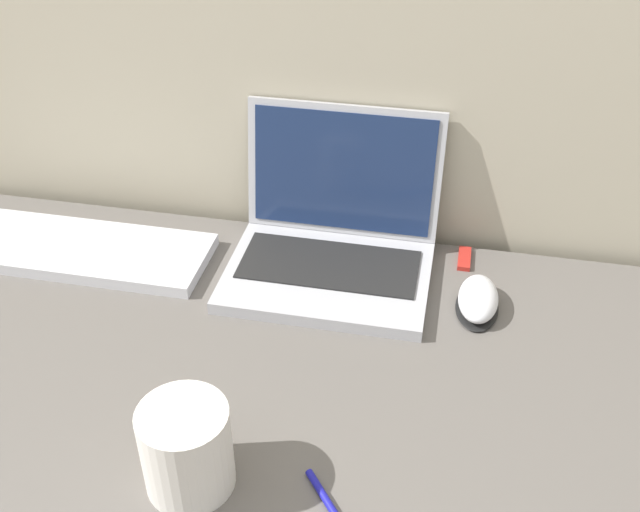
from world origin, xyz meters
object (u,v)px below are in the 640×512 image
object	(u,v)px
drink_cup	(186,447)
usb_stick	(464,259)
laptop	(332,238)
computer_mouse	(478,300)
external_keyboard	(81,250)

from	to	relation	value
drink_cup	usb_stick	distance (m)	0.58
laptop	usb_stick	size ratio (longest dim) A/B	5.28
laptop	drink_cup	size ratio (longest dim) A/B	2.82
laptop	computer_mouse	distance (m)	0.25
external_keyboard	drink_cup	bearing A→B (deg)	-50.01
computer_mouse	drink_cup	bearing A→B (deg)	-129.31
drink_cup	computer_mouse	world-z (taller)	drink_cup
drink_cup	computer_mouse	size ratio (longest dim) A/B	0.99
external_keyboard	usb_stick	xyz separation A→B (m)	(0.62, 0.11, -0.01)
laptop	drink_cup	world-z (taller)	laptop
external_keyboard	usb_stick	bearing A→B (deg)	10.12
external_keyboard	computer_mouse	bearing A→B (deg)	-0.99
usb_stick	drink_cup	bearing A→B (deg)	-119.83
drink_cup	external_keyboard	bearing A→B (deg)	129.99
external_keyboard	laptop	bearing A→B (deg)	7.99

